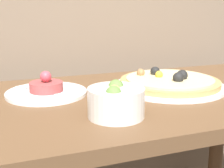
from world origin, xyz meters
The scene contains 4 objects.
dining_table centered at (0.00, 0.30, 0.66)m, with size 1.21×0.60×0.80m.
pizza_plate centered at (0.17, 0.33, 0.81)m, with size 0.34×0.34×0.06m.
tartare_plate centered at (-0.21, 0.39, 0.81)m, with size 0.23×0.23×0.07m.
small_bowl centered at (-0.09, 0.15, 0.83)m, with size 0.13×0.13×0.08m.
Camera 1 is at (-0.33, -0.49, 1.05)m, focal length 50.00 mm.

